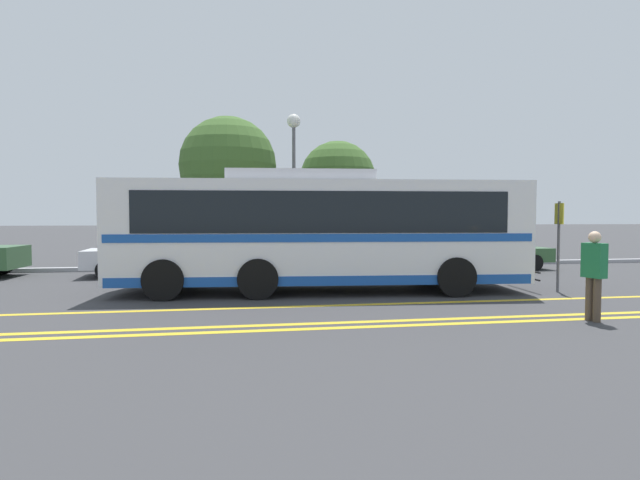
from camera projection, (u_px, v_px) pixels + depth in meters
name	position (u px, v px, depth m)	size (l,w,h in m)	color
ground_plane	(287.00, 291.00, 13.57)	(220.00, 220.00, 0.00)	#38383A
lane_strip_0	(336.00, 305.00, 11.30)	(0.20, 30.74, 0.01)	gold
lane_strip_1	(354.00, 322.00, 9.49)	(0.20, 30.74, 0.01)	gold
lane_strip_2	(359.00, 327.00, 9.07)	(0.20, 30.74, 0.01)	gold
curb_strip	(295.00, 266.00, 19.64)	(38.74, 0.36, 0.15)	#99999E
transit_bus	(320.00, 229.00, 13.39)	(11.20, 3.39, 3.21)	silver
parked_car_1	(150.00, 255.00, 17.14)	(4.28, 2.16, 1.40)	silver
parked_car_2	(322.00, 250.00, 18.41)	(4.76, 2.13, 1.58)	olive
parked_car_3	(489.00, 252.00, 19.16)	(4.58, 2.06, 1.31)	#335B33
pedestrian_0	(594.00, 270.00, 9.56)	(0.31, 0.46, 1.74)	brown
bus_stop_sign	(559.00, 235.00, 13.28)	(0.07, 0.40, 2.42)	#59595E
street_lamp	(294.00, 150.00, 20.88)	(0.57, 0.57, 6.30)	#59595E
tree_0	(228.00, 165.00, 21.21)	(4.10, 4.10, 6.26)	#513823
tree_1	(338.00, 179.00, 24.61)	(3.74, 3.74, 5.74)	#513823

